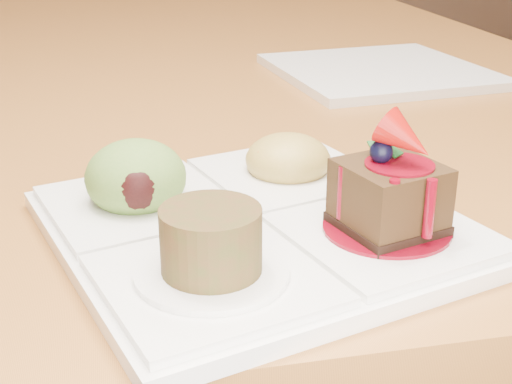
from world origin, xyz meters
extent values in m
cube|color=#9D6328|center=(0.00, 0.00, 0.73)|extent=(1.00, 1.80, 0.04)
cylinder|color=#9D6328|center=(-0.44, 0.84, 0.35)|extent=(0.06, 0.06, 0.71)
cylinder|color=#9D6328|center=(0.44, 0.84, 0.35)|extent=(0.06, 0.06, 0.71)
cylinder|color=black|center=(0.55, -0.03, 0.22)|extent=(0.04, 0.04, 0.44)
cube|color=white|center=(-0.08, -0.75, 0.76)|extent=(0.33, 0.33, 0.01)
cube|color=white|center=(0.00, -0.79, 0.77)|extent=(0.16, 0.16, 0.01)
cube|color=white|center=(-0.12, -0.83, 0.77)|extent=(0.16, 0.16, 0.01)
cube|color=white|center=(-0.16, -0.71, 0.77)|extent=(0.16, 0.16, 0.01)
cube|color=white|center=(-0.03, -0.67, 0.77)|extent=(0.16, 0.16, 0.01)
cylinder|color=#640310|center=(0.00, -0.79, 0.77)|extent=(0.09, 0.09, 0.00)
cube|color=black|center=(0.00, -0.79, 0.77)|extent=(0.08, 0.08, 0.01)
cube|color=black|center=(0.00, -0.79, 0.80)|extent=(0.07, 0.07, 0.04)
cylinder|color=#640310|center=(0.00, -0.79, 0.82)|extent=(0.05, 0.05, 0.00)
sphere|color=black|center=(0.00, -0.79, 0.82)|extent=(0.02, 0.02, 0.02)
cone|color=#9A0F09|center=(0.01, -0.80, 0.83)|extent=(0.05, 0.05, 0.04)
cube|color=#124918|center=(0.01, -0.78, 0.82)|extent=(0.02, 0.02, 0.01)
cube|color=#124918|center=(0.00, -0.78, 0.82)|extent=(0.01, 0.02, 0.01)
cylinder|color=#640310|center=(-0.01, -0.82, 0.80)|extent=(0.01, 0.01, 0.04)
cylinder|color=#640310|center=(0.02, -0.82, 0.80)|extent=(0.01, 0.01, 0.04)
cylinder|color=#640310|center=(-0.03, -0.79, 0.80)|extent=(0.01, 0.01, 0.04)
cylinder|color=white|center=(-0.12, -0.83, 0.77)|extent=(0.09, 0.09, 0.00)
cylinder|color=#4E2916|center=(-0.12, -0.83, 0.79)|extent=(0.06, 0.06, 0.04)
cylinder|color=#47250F|center=(-0.12, -0.83, 0.80)|extent=(0.05, 0.05, 0.00)
ellipsoid|color=olive|center=(-0.16, -0.71, 0.79)|extent=(0.07, 0.07, 0.06)
ellipsoid|color=black|center=(-0.16, -0.73, 0.79)|extent=(0.04, 0.03, 0.03)
ellipsoid|color=#AD863E|center=(-0.03, -0.67, 0.78)|extent=(0.07, 0.07, 0.04)
cube|color=#C4410E|center=(-0.02, -0.66, 0.78)|extent=(0.02, 0.02, 0.02)
cube|color=#4F7B1A|center=(-0.03, -0.66, 0.78)|extent=(0.02, 0.02, 0.01)
cube|color=#C4410E|center=(-0.04, -0.65, 0.78)|extent=(0.02, 0.02, 0.02)
cube|color=#4F7B1A|center=(-0.05, -0.66, 0.78)|extent=(0.02, 0.02, 0.02)
cube|color=#C4410E|center=(-0.05, -0.68, 0.78)|extent=(0.02, 0.02, 0.02)
cube|color=#4F7B1A|center=(-0.04, -0.68, 0.78)|extent=(0.02, 0.02, 0.02)
cube|color=#C4410E|center=(-0.03, -0.68, 0.78)|extent=(0.02, 0.02, 0.02)
cube|color=#4F7B1A|center=(-0.02, -0.68, 0.78)|extent=(0.02, 0.02, 0.01)
cube|color=white|center=(0.19, -0.30, 0.76)|extent=(0.29, 0.29, 0.01)
camera|label=1|loc=(-0.17, -1.20, 0.98)|focal=50.00mm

